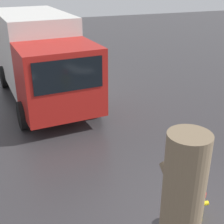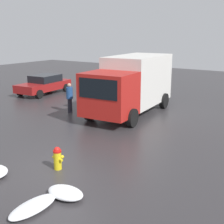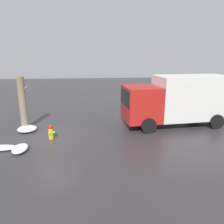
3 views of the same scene
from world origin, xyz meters
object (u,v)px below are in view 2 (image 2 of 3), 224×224
(parked_car, at_px, (44,84))
(pedestrian, at_px, (70,97))
(delivery_truck, at_px, (131,83))
(fire_hydrant, at_px, (58,158))

(parked_car, bearing_deg, pedestrian, 144.97)
(pedestrian, relative_size, parked_car, 0.38)
(pedestrian, bearing_deg, delivery_truck, 18.29)
(delivery_truck, height_order, pedestrian, delivery_truck)
(pedestrian, distance_m, parked_car, 6.14)
(fire_hydrant, distance_m, parked_car, 13.49)
(fire_hydrant, relative_size, delivery_truck, 0.11)
(delivery_truck, height_order, parked_car, delivery_truck)
(delivery_truck, bearing_deg, fire_hydrant, 98.28)
(fire_hydrant, relative_size, parked_car, 0.18)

